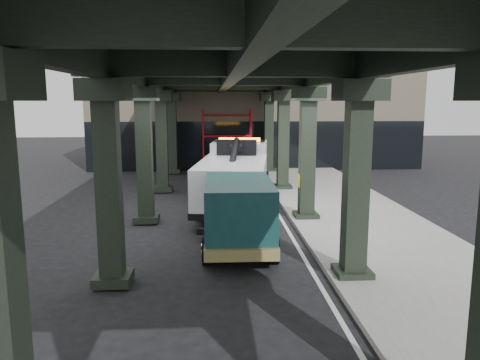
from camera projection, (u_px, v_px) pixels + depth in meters
name	position (u px, v px, depth m)	size (l,w,h in m)	color
ground	(241.00, 237.00, 15.70)	(90.00, 90.00, 0.00)	black
sidewalk	(355.00, 218.00, 17.92)	(5.00, 40.00, 0.15)	gray
lane_stripe	(282.00, 221.00, 17.77)	(0.12, 38.00, 0.01)	silver
viaduct	(226.00, 74.00, 16.73)	(7.40, 32.00, 6.40)	black
building	(251.00, 108.00, 34.83)	(22.00, 10.00, 8.00)	#C6B793
scaffolding	(227.00, 139.00, 29.76)	(3.08, 0.88, 4.00)	red
tow_truck	(236.00, 173.00, 20.10)	(3.60, 9.23, 2.95)	black
towed_van	(238.00, 209.00, 14.55)	(2.19, 5.36, 2.17)	#113B3D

